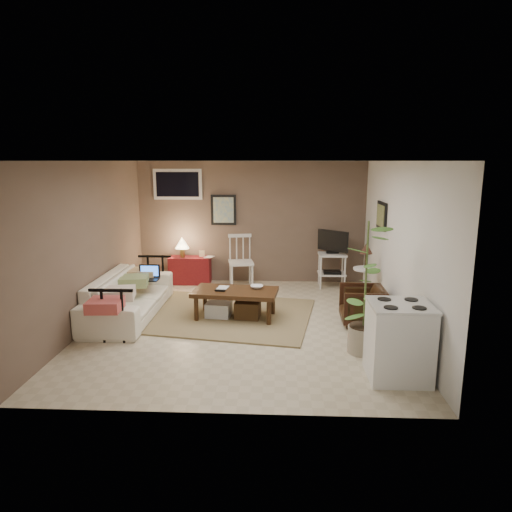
{
  "coord_description": "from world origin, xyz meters",
  "views": [
    {
      "loc": [
        0.51,
        -6.49,
        2.4
      ],
      "look_at": [
        0.19,
        0.35,
        0.97
      ],
      "focal_mm": 32.0,
      "sensor_mm": 36.0,
      "label": 1
    }
  ],
  "objects_px": {
    "tv_stand": "(332,257)",
    "armchair": "(362,303)",
    "side_table": "(366,267)",
    "potted_plant": "(366,283)",
    "sofa": "(129,289)",
    "red_console": "(189,268)",
    "spindle_chair": "(241,263)",
    "coffee_table": "(235,302)",
    "stove": "(399,341)"
  },
  "relations": [
    {
      "from": "coffee_table",
      "to": "sofa",
      "type": "bearing_deg",
      "value": 177.89
    },
    {
      "from": "sofa",
      "to": "side_table",
      "type": "distance_m",
      "value": 3.86
    },
    {
      "from": "red_console",
      "to": "stove",
      "type": "distance_m",
      "value": 5.0
    },
    {
      "from": "red_console",
      "to": "coffee_table",
      "type": "bearing_deg",
      "value": -61.7
    },
    {
      "from": "spindle_chair",
      "to": "red_console",
      "type": "bearing_deg",
      "value": 171.02
    },
    {
      "from": "red_console",
      "to": "spindle_chair",
      "type": "relative_size",
      "value": 0.93
    },
    {
      "from": "red_console",
      "to": "potted_plant",
      "type": "distance_m",
      "value": 4.34
    },
    {
      "from": "coffee_table",
      "to": "red_console",
      "type": "height_order",
      "value": "red_console"
    },
    {
      "from": "armchair",
      "to": "potted_plant",
      "type": "distance_m",
      "value": 1.21
    },
    {
      "from": "coffee_table",
      "to": "side_table",
      "type": "distance_m",
      "value": 2.29
    },
    {
      "from": "tv_stand",
      "to": "armchair",
      "type": "height_order",
      "value": "tv_stand"
    },
    {
      "from": "potted_plant",
      "to": "stove",
      "type": "distance_m",
      "value": 0.88
    },
    {
      "from": "sofa",
      "to": "tv_stand",
      "type": "distance_m",
      "value": 3.85
    },
    {
      "from": "potted_plant",
      "to": "red_console",
      "type": "bearing_deg",
      "value": 131.4
    },
    {
      "from": "coffee_table",
      "to": "sofa",
      "type": "height_order",
      "value": "sofa"
    },
    {
      "from": "armchair",
      "to": "potted_plant",
      "type": "bearing_deg",
      "value": -8.17
    },
    {
      "from": "red_console",
      "to": "stove",
      "type": "xyz_separation_m",
      "value": [
        3.1,
        -3.92,
        0.11
      ]
    },
    {
      "from": "coffee_table",
      "to": "stove",
      "type": "height_order",
      "value": "stove"
    },
    {
      "from": "coffee_table",
      "to": "potted_plant",
      "type": "relative_size",
      "value": 0.78
    },
    {
      "from": "stove",
      "to": "coffee_table",
      "type": "bearing_deg",
      "value": 136.85
    },
    {
      "from": "side_table",
      "to": "stove",
      "type": "relative_size",
      "value": 1.22
    },
    {
      "from": "sofa",
      "to": "red_console",
      "type": "bearing_deg",
      "value": -16.2
    },
    {
      "from": "tv_stand",
      "to": "potted_plant",
      "type": "height_order",
      "value": "potted_plant"
    },
    {
      "from": "red_console",
      "to": "sofa",
      "type": "bearing_deg",
      "value": -106.2
    },
    {
      "from": "red_console",
      "to": "side_table",
      "type": "height_order",
      "value": "side_table"
    },
    {
      "from": "red_console",
      "to": "armchair",
      "type": "relative_size",
      "value": 1.46
    },
    {
      "from": "sofa",
      "to": "spindle_chair",
      "type": "relative_size",
      "value": 2.23
    },
    {
      "from": "spindle_chair",
      "to": "potted_plant",
      "type": "xyz_separation_m",
      "value": [
        1.8,
        -3.06,
        0.44
      ]
    },
    {
      "from": "potted_plant",
      "to": "sofa",
      "type": "bearing_deg",
      "value": 159.88
    },
    {
      "from": "stove",
      "to": "tv_stand",
      "type": "bearing_deg",
      "value": 94.55
    },
    {
      "from": "coffee_table",
      "to": "tv_stand",
      "type": "distance_m",
      "value": 2.57
    },
    {
      "from": "side_table",
      "to": "potted_plant",
      "type": "distance_m",
      "value": 1.99
    },
    {
      "from": "side_table",
      "to": "armchair",
      "type": "xyz_separation_m",
      "value": [
        -0.2,
        -0.9,
        -0.35
      ]
    },
    {
      "from": "armchair",
      "to": "tv_stand",
      "type": "bearing_deg",
      "value": -172.85
    },
    {
      "from": "sofa",
      "to": "stove",
      "type": "xyz_separation_m",
      "value": [
        3.68,
        -1.94,
        -0.0
      ]
    },
    {
      "from": "tv_stand",
      "to": "potted_plant",
      "type": "bearing_deg",
      "value": -89.22
    },
    {
      "from": "sofa",
      "to": "armchair",
      "type": "bearing_deg",
      "value": -93.35
    },
    {
      "from": "coffee_table",
      "to": "tv_stand",
      "type": "height_order",
      "value": "tv_stand"
    },
    {
      "from": "coffee_table",
      "to": "potted_plant",
      "type": "bearing_deg",
      "value": -34.25
    },
    {
      "from": "sofa",
      "to": "red_console",
      "type": "relative_size",
      "value": 2.4
    },
    {
      "from": "tv_stand",
      "to": "armchair",
      "type": "relative_size",
      "value": 1.73
    },
    {
      "from": "coffee_table",
      "to": "tv_stand",
      "type": "bearing_deg",
      "value": 48.07
    },
    {
      "from": "side_table",
      "to": "armchair",
      "type": "distance_m",
      "value": 0.99
    },
    {
      "from": "spindle_chair",
      "to": "stove",
      "type": "height_order",
      "value": "spindle_chair"
    },
    {
      "from": "red_console",
      "to": "tv_stand",
      "type": "relative_size",
      "value": 0.84
    },
    {
      "from": "coffee_table",
      "to": "stove",
      "type": "bearing_deg",
      "value": -43.15
    },
    {
      "from": "side_table",
      "to": "stove",
      "type": "height_order",
      "value": "side_table"
    },
    {
      "from": "coffee_table",
      "to": "potted_plant",
      "type": "xyz_separation_m",
      "value": [
        1.75,
        -1.19,
        0.64
      ]
    },
    {
      "from": "coffee_table",
      "to": "red_console",
      "type": "relative_size",
      "value": 1.44
    },
    {
      "from": "stove",
      "to": "spindle_chair",
      "type": "bearing_deg",
      "value": 118.75
    }
  ]
}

